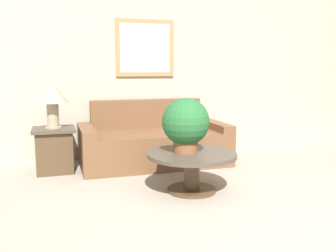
{
  "coord_description": "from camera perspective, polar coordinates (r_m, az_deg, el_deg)",
  "views": [
    {
      "loc": [
        -2.0,
        -2.05,
        1.28
      ],
      "look_at": [
        -0.67,
        2.25,
        0.6
      ],
      "focal_mm": 40.0,
      "sensor_mm": 36.0,
      "label": 1
    }
  ],
  "objects": [
    {
      "name": "couch_main",
      "position": [
        5.12,
        -2.28,
        -2.68
      ],
      "size": [
        1.96,
        0.98,
        0.85
      ],
      "color": "brown",
      "rests_on": "ground_plane"
    },
    {
      "name": "wall_back",
      "position": [
        5.74,
        3.13,
        8.85
      ],
      "size": [
        7.87,
        0.09,
        2.6
      ],
      "color": "#B2A893",
      "rests_on": "ground_plane"
    },
    {
      "name": "side_table",
      "position": [
        4.92,
        -16.91,
        -3.45
      ],
      "size": [
        0.52,
        0.52,
        0.56
      ],
      "color": "#4C3823",
      "rests_on": "ground_plane"
    },
    {
      "name": "potted_plant_on_table",
      "position": [
        3.9,
        2.71,
        0.4
      ],
      "size": [
        0.5,
        0.5,
        0.57
      ],
      "color": "brown",
      "rests_on": "coffee_table"
    },
    {
      "name": "table_lamp",
      "position": [
        4.82,
        -17.26,
        4.41
      ],
      "size": [
        0.4,
        0.4,
        0.58
      ],
      "color": "tan",
      "rests_on": "side_table"
    },
    {
      "name": "coffee_table",
      "position": [
        3.96,
        3.64,
        -5.69
      ],
      "size": [
        0.94,
        0.94,
        0.42
      ],
      "color": "#4C3823",
      "rests_on": "ground_plane"
    }
  ]
}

